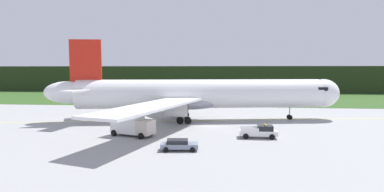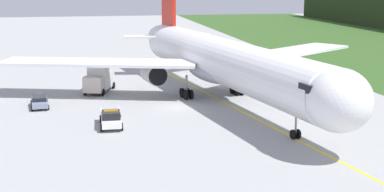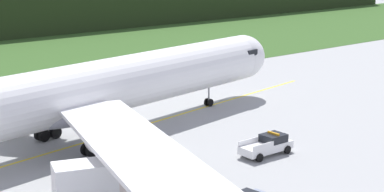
{
  "view_description": "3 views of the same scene",
  "coord_description": "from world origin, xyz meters",
  "px_view_note": "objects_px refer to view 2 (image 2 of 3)",
  "views": [
    {
      "loc": [
        2.2,
        -51.39,
        9.62
      ],
      "look_at": [
        -3.4,
        5.62,
        4.61
      ],
      "focal_mm": 28.87,
      "sensor_mm": 36.0,
      "label": 1
    },
    {
      "loc": [
        62.7,
        -10.52,
        14.81
      ],
      "look_at": [
        5.34,
        0.69,
        2.39
      ],
      "focal_mm": 52.29,
      "sensor_mm": 36.0,
      "label": 2
    },
    {
      "loc": [
        -32.34,
        -45.38,
        18.34
      ],
      "look_at": [
        4.59,
        -0.92,
        4.57
      ],
      "focal_mm": 58.98,
      "sensor_mm": 36.0,
      "label": 3
    }
  ],
  "objects_px": {
    "airliner": "(220,61)",
    "staff_car": "(39,101)",
    "ops_pickup_truck": "(111,118)",
    "catering_truck": "(100,78)"
  },
  "relations": [
    {
      "from": "airliner",
      "to": "staff_car",
      "type": "distance_m",
      "value": 21.93
    },
    {
      "from": "staff_car",
      "to": "ops_pickup_truck",
      "type": "bearing_deg",
      "value": 36.67
    },
    {
      "from": "catering_truck",
      "to": "staff_car",
      "type": "bearing_deg",
      "value": -42.29
    },
    {
      "from": "airliner",
      "to": "ops_pickup_truck",
      "type": "xyz_separation_m",
      "value": [
        10.02,
        -13.82,
        -3.96
      ]
    },
    {
      "from": "airliner",
      "to": "ops_pickup_truck",
      "type": "bearing_deg",
      "value": -54.05
    },
    {
      "from": "catering_truck",
      "to": "ops_pickup_truck",
      "type": "bearing_deg",
      "value": 1.6
    },
    {
      "from": "ops_pickup_truck",
      "to": "catering_truck",
      "type": "distance_m",
      "value": 18.29
    },
    {
      "from": "catering_truck",
      "to": "staff_car",
      "type": "height_order",
      "value": "catering_truck"
    },
    {
      "from": "airliner",
      "to": "catering_truck",
      "type": "distance_m",
      "value": 16.81
    },
    {
      "from": "airliner",
      "to": "staff_car",
      "type": "bearing_deg",
      "value": -90.88
    }
  ]
}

